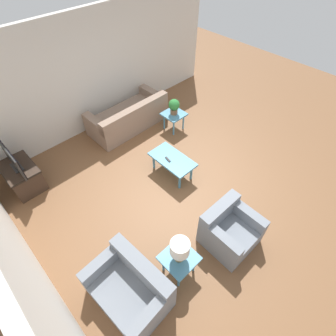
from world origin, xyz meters
name	(u,v)px	position (x,y,z in m)	size (l,w,h in m)	color
ground_plane	(184,184)	(0.00, 0.00, 0.00)	(14.00, 14.00, 0.00)	brown
wall_back	(12,249)	(0.00, 3.06, 1.35)	(7.20, 0.12, 2.70)	silver
wall_right	(91,73)	(3.06, 0.00, 1.35)	(0.12, 7.20, 2.70)	silver
sofa	(129,117)	(2.34, -0.39, 0.28)	(0.95, 2.01, 0.74)	gray
armchair	(229,230)	(-1.40, 0.38, 0.31)	(0.82, 0.85, 0.76)	slate
loveseat	(130,288)	(-0.98, 2.18, 0.30)	(1.21, 0.87, 0.76)	slate
coffee_table	(172,161)	(0.40, -0.03, 0.39)	(0.98, 0.53, 0.45)	teal
side_table_plant	(174,116)	(1.47, -1.14, 0.40)	(0.51, 0.51, 0.47)	teal
side_table_lamp	(179,260)	(-1.20, 1.40, 0.40)	(0.51, 0.51, 0.47)	teal
tv_stand_chest	(22,176)	(2.27, 2.41, 0.29)	(0.85, 0.59, 0.54)	#38281E
television	(11,159)	(2.27, 2.41, 0.79)	(0.97, 0.16, 0.51)	#2D2D2D
potted_plant	(174,106)	(1.47, -1.14, 0.69)	(0.27, 0.27, 0.39)	brown
table_lamp	(180,249)	(-1.20, 1.40, 0.76)	(0.29, 0.29, 0.45)	#997F4C
remote_control	(168,159)	(0.44, 0.06, 0.46)	(0.16, 0.07, 0.02)	black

